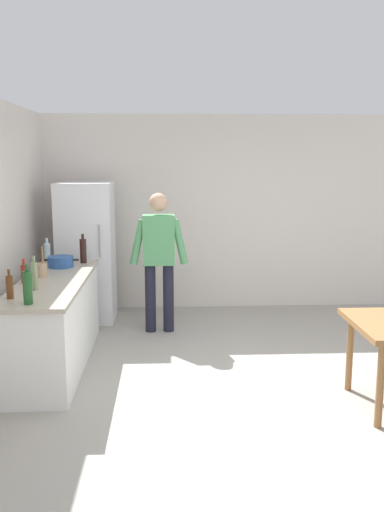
{
  "coord_description": "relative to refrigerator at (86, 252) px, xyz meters",
  "views": [
    {
      "loc": [
        -0.86,
        -4.49,
        2.08
      ],
      "look_at": [
        -0.57,
        1.4,
        1.02
      ],
      "focal_mm": 37.47,
      "sensor_mm": 36.0,
      "label": 1
    }
  ],
  "objects": [
    {
      "name": "person",
      "position": [
        0.95,
        -0.55,
        0.08
      ],
      "size": [
        0.7,
        0.22,
        1.7
      ],
      "color": "#1E1E2D",
      "rests_on": "ground_plane"
    },
    {
      "name": "bottle_beer_brown",
      "position": [
        -0.31,
        -2.34,
        0.11
      ],
      "size": [
        0.06,
        0.06,
        0.26
      ],
      "color": "#5B3314",
      "rests_on": "kitchen_counter"
    },
    {
      "name": "wall_back",
      "position": [
        1.9,
        0.6,
        0.45
      ],
      "size": [
        6.4,
        0.12,
        2.7
      ],
      "primitive_type": "cube",
      "color": "silver",
      "rests_on": "ground_plane"
    },
    {
      "name": "cooking_pot",
      "position": [
        -0.15,
        -0.96,
        0.06
      ],
      "size": [
        0.4,
        0.28,
        0.12
      ],
      "color": "#285193",
      "rests_on": "kitchen_counter"
    },
    {
      "name": "bottle_vinegar_tall",
      "position": [
        -0.17,
        -2.04,
        0.14
      ],
      "size": [
        0.06,
        0.06,
        0.32
      ],
      "color": "gray",
      "rests_on": "kitchen_counter"
    },
    {
      "name": "refrigerator",
      "position": [
        0.0,
        0.0,
        0.0
      ],
      "size": [
        0.7,
        0.67,
        1.8
      ],
      "color": "white",
      "rests_on": "ground_plane"
    },
    {
      "name": "ground_plane",
      "position": [
        1.9,
        -2.4,
        -0.9
      ],
      "size": [
        14.0,
        14.0,
        0.0
      ],
      "primitive_type": "plane",
      "color": "#9E998E"
    },
    {
      "name": "bottle_sauce_red",
      "position": [
        -0.34,
        -1.75,
        0.1
      ],
      "size": [
        0.06,
        0.06,
        0.24
      ],
      "color": "#B22319",
      "rests_on": "kitchen_counter"
    },
    {
      "name": "utensil_jar",
      "position": [
        -0.24,
        -1.46,
        0.08
      ],
      "size": [
        0.11,
        0.11,
        0.32
      ],
      "color": "tan",
      "rests_on": "kitchen_counter"
    },
    {
      "name": "bottle_wine_green",
      "position": [
        -0.11,
        -2.53,
        0.15
      ],
      "size": [
        0.08,
        0.08,
        0.34
      ],
      "color": "#1E5123",
      "rests_on": "kitchen_counter"
    },
    {
      "name": "kitchen_counter",
      "position": [
        -0.1,
        -1.6,
        -0.45
      ],
      "size": [
        0.64,
        2.2,
        0.9
      ],
      "color": "white",
      "rests_on": "ground_plane"
    },
    {
      "name": "bottle_water_clear",
      "position": [
        -0.33,
        -0.76,
        0.13
      ],
      "size": [
        0.07,
        0.07,
        0.3
      ],
      "color": "silver",
      "rests_on": "kitchen_counter"
    },
    {
      "name": "bottle_wine_dark",
      "position": [
        0.07,
        -0.72,
        0.15
      ],
      "size": [
        0.08,
        0.08,
        0.34
      ],
      "color": "black",
      "rests_on": "kitchen_counter"
    }
  ]
}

